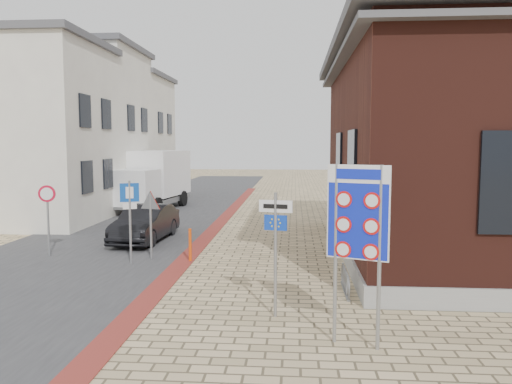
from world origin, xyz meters
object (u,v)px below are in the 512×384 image
(sedan, at_px, (146,223))
(parking_sign, at_px, (130,208))
(border_sign, at_px, (358,216))
(essen_sign, at_px, (276,234))
(box_truck, at_px, (151,179))
(bollard, at_px, (190,245))

(sedan, distance_m, parking_sign, 3.78)
(border_sign, relative_size, parking_sign, 1.29)
(sedan, relative_size, essen_sign, 1.55)
(sedan, height_order, box_truck, box_truck)
(border_sign, xyz_separation_m, parking_sign, (-6.00, 5.60, -0.64))
(sedan, xyz_separation_m, bollard, (2.33, -3.08, -0.16))
(sedan, xyz_separation_m, essen_sign, (5.13, -7.78, 1.08))
(sedan, relative_size, box_truck, 0.63)
(parking_sign, bearing_deg, border_sign, -65.80)
(parking_sign, bearing_deg, essen_sign, -65.78)
(sedan, distance_m, bollard, 3.86)
(box_truck, xyz_separation_m, border_sign, (8.97, -18.10, 0.70))
(border_sign, bearing_deg, parking_sign, 158.49)
(sedan, distance_m, essen_sign, 9.38)
(box_truck, distance_m, parking_sign, 12.84)
(border_sign, bearing_deg, bollard, 146.69)
(border_sign, xyz_separation_m, bollard, (-4.30, 6.10, -1.85))
(parking_sign, bearing_deg, sedan, 77.21)
(box_truck, bearing_deg, bollard, -60.51)
(border_sign, bearing_deg, essen_sign, 158.42)
(essen_sign, distance_m, bollard, 5.61)
(sedan, xyz_separation_m, box_truck, (-2.34, 8.92, 0.99))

